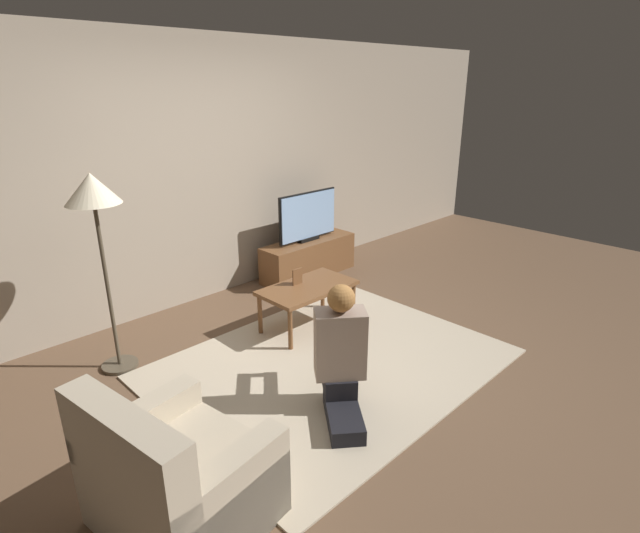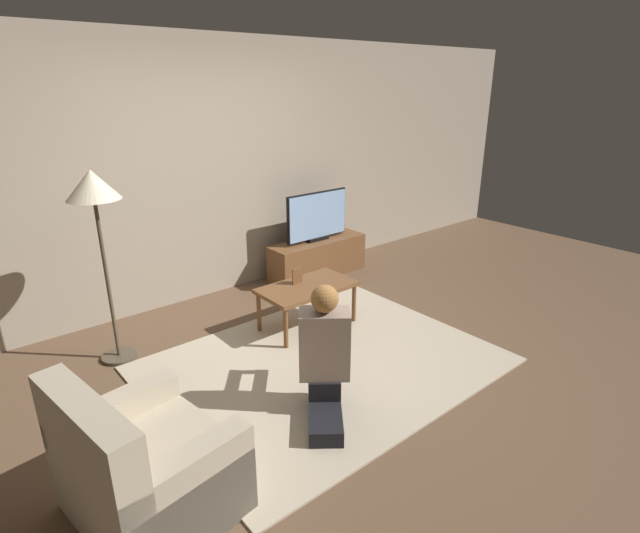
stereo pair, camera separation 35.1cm
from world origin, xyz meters
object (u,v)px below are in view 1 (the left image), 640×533
at_px(person_kneeling, 340,352).
at_px(coffee_table, 308,291).
at_px(floor_lamp, 94,204).
at_px(armchair, 178,480).
at_px(tv, 308,216).

bearing_deg(person_kneeling, coffee_table, -84.63).
relative_size(coffee_table, floor_lamp, 0.56).
relative_size(armchair, person_kneeling, 0.98).
height_order(tv, coffee_table, tv).
height_order(floor_lamp, person_kneeling, floor_lamp).
xyz_separation_m(coffee_table, floor_lamp, (-1.55, 0.56, 0.96)).
bearing_deg(person_kneeling, armchair, 42.28).
height_order(coffee_table, armchair, armchair).
relative_size(tv, person_kneeling, 0.91).
relative_size(floor_lamp, armchair, 1.72).
bearing_deg(coffee_table, person_kneeling, -123.22).
relative_size(tv, floor_lamp, 0.54).
height_order(tv, floor_lamp, floor_lamp).
distance_m(floor_lamp, armchair, 2.05).
xyz_separation_m(tv, coffee_table, (-0.92, -0.97, -0.34)).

